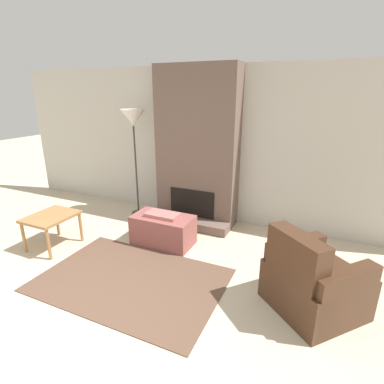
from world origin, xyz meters
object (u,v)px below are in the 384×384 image
ottoman (163,229)px  armchair (311,284)px  floor_lamp_left (133,122)px  side_table (51,220)px

ottoman → armchair: size_ratio=0.78×
ottoman → armchair: 2.20m
ottoman → armchair: (2.11, -0.63, 0.07)m
floor_lamp_left → armchair: bearing=-25.2°
floor_lamp_left → ottoman: bearing=-39.5°
ottoman → floor_lamp_left: size_ratio=0.47×
armchair → side_table: (-3.52, -0.12, 0.13)m
ottoman → side_table: size_ratio=1.34×
side_table → floor_lamp_left: floor_lamp_left is taller
armchair → side_table: bearing=44.1°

